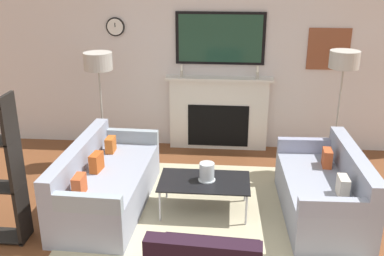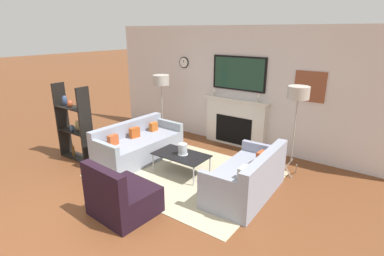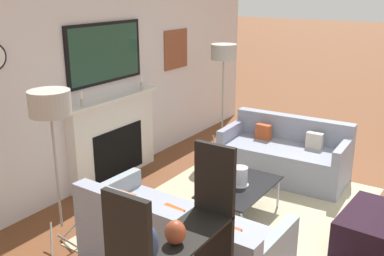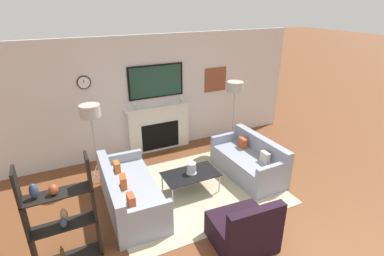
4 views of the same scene
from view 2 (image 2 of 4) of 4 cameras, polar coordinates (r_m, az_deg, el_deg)
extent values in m
plane|color=brown|center=(4.39, -21.08, -19.51)|extent=(60.00, 60.00, 0.00)
cube|color=silver|center=(6.94, 8.97, 7.60)|extent=(7.20, 0.07, 2.70)
cube|color=silver|center=(7.03, 8.22, 0.97)|extent=(1.48, 0.16, 1.08)
cube|color=black|center=(7.01, 7.83, -0.41)|extent=(0.91, 0.01, 0.65)
cube|color=silver|center=(6.87, 8.35, 5.39)|extent=(1.60, 0.22, 0.04)
cylinder|color=#B2AD9E|center=(7.10, 4.29, 6.52)|extent=(0.04, 0.04, 0.10)
cylinder|color=white|center=(7.08, 4.31, 7.27)|extent=(0.03, 0.03, 0.09)
cylinder|color=#B2AD9E|center=(6.60, 12.51, 5.24)|extent=(0.04, 0.04, 0.10)
cylinder|color=white|center=(6.58, 12.57, 6.05)|extent=(0.03, 0.03, 0.09)
cube|color=black|center=(6.85, 8.92, 10.24)|extent=(1.30, 0.04, 0.76)
cube|color=#1E4233|center=(6.83, 8.85, 10.23)|extent=(1.21, 0.01, 0.68)
cylinder|color=black|center=(7.65, -1.54, 12.38)|extent=(0.27, 0.02, 0.27)
cylinder|color=silver|center=(7.64, -1.61, 12.37)|extent=(0.24, 0.00, 0.24)
cube|color=black|center=(7.63, -1.62, 12.59)|extent=(0.01, 0.00, 0.06)
cube|color=brown|center=(6.32, 21.53, 7.35)|extent=(0.60, 0.02, 0.60)
cube|color=#B9AE8B|center=(5.73, -1.18, -8.76)|extent=(3.13, 2.46, 0.01)
cube|color=#9095A6|center=(6.38, -9.95, -3.93)|extent=(0.90, 1.89, 0.46)
cube|color=#9095A6|center=(6.49, -12.16, -0.10)|extent=(0.23, 1.87, 0.30)
cube|color=#8E9AA3|center=(6.85, -4.66, 0.69)|extent=(0.84, 0.13, 0.18)
cube|color=#8C98A1|center=(5.76, -16.61, -3.51)|extent=(0.84, 0.13, 0.18)
cube|color=#BB5B21|center=(6.71, -7.34, 0.26)|extent=(0.10, 0.19, 0.19)
cube|color=#B34D1C|center=(6.35, -10.88, -0.87)|extent=(0.13, 0.22, 0.21)
cube|color=#B94D26|center=(6.02, -14.82, -2.24)|extent=(0.10, 0.21, 0.21)
cube|color=#9095A6|center=(5.06, 10.00, -10.03)|extent=(0.86, 1.65, 0.46)
cube|color=#9095A6|center=(4.79, 13.79, -6.77)|extent=(0.21, 1.63, 0.33)
cube|color=#8D92A4|center=(4.30, 5.94, -10.40)|extent=(0.81, 0.13, 0.18)
cube|color=#8D91AB|center=(5.58, 13.44, -3.93)|extent=(0.81, 0.13, 0.18)
cube|color=beige|center=(4.58, 9.74, -8.53)|extent=(0.10, 0.21, 0.21)
cube|color=#B74D26|center=(5.18, 13.06, -5.48)|extent=(0.12, 0.21, 0.21)
cube|color=black|center=(4.65, -12.67, -13.29)|extent=(0.90, 0.85, 0.41)
cube|color=black|center=(4.28, -16.55, -10.04)|extent=(0.86, 0.19, 0.44)
cube|color=black|center=(5.61, -2.09, -5.11)|extent=(1.03, 0.60, 0.02)
cylinder|color=#B7B7BC|center=(5.79, -7.39, -6.58)|extent=(0.02, 0.02, 0.38)
cylinder|color=#B7B7BC|center=(5.24, 0.30, -9.19)|extent=(0.02, 0.02, 0.38)
cylinder|color=#B7B7BC|center=(6.14, -4.07, -4.97)|extent=(0.02, 0.02, 0.38)
cylinder|color=#B7B7BC|center=(5.63, 3.41, -7.20)|extent=(0.02, 0.02, 0.38)
cylinder|color=silver|center=(5.56, -1.77, -4.05)|extent=(0.17, 0.17, 0.21)
cylinder|color=silver|center=(5.58, -1.77, -4.50)|extent=(0.09, 0.09, 0.12)
cylinder|color=silver|center=(5.60, -1.76, -4.99)|extent=(0.20, 0.20, 0.01)
cylinder|color=#9E998E|center=(7.39, -4.79, -1.45)|extent=(0.09, 0.23, 0.26)
cylinder|color=#9E998E|center=(7.53, -5.65, -1.08)|extent=(0.17, 0.19, 0.26)
cylinder|color=#9E998E|center=(7.37, -6.26, -1.55)|extent=(0.23, 0.07, 0.26)
cylinder|color=#9E998E|center=(7.23, -5.73, 3.78)|extent=(0.02, 0.02, 1.13)
cylinder|color=#B2ADA3|center=(7.09, -5.91, 9.09)|extent=(0.38, 0.38, 0.23)
cylinder|color=#9E998E|center=(5.97, 19.22, -7.33)|extent=(0.09, 0.23, 0.28)
cylinder|color=#9E998E|center=(6.05, 17.67, -6.80)|extent=(0.17, 0.19, 0.28)
cylinder|color=#9E998E|center=(5.88, 17.60, -7.55)|extent=(0.23, 0.07, 0.28)
cylinder|color=#9E998E|center=(5.70, 18.88, -0.58)|extent=(0.02, 0.02, 1.20)
cylinder|color=#B2ADA3|center=(5.53, 19.62, 6.39)|extent=(0.38, 0.38, 0.22)
cube|color=black|center=(6.95, -23.45, 1.51)|extent=(0.04, 0.28, 1.57)
cube|color=black|center=(6.27, -19.53, 0.29)|extent=(0.04, 0.28, 1.57)
cube|color=black|center=(6.85, -20.86, -5.12)|extent=(0.86, 0.28, 0.02)
cube|color=black|center=(6.66, -21.41, -0.55)|extent=(0.86, 0.28, 0.01)
cube|color=black|center=(6.52, -21.92, 3.63)|extent=(0.86, 0.28, 0.02)
ellipsoid|color=navy|center=(6.71, -23.10, 4.85)|extent=(0.11, 0.11, 0.21)
ellipsoid|color=#9F4528|center=(6.53, -22.21, 4.31)|extent=(0.12, 0.12, 0.14)
cylinder|color=brown|center=(6.86, -21.64, -4.16)|extent=(0.05, 0.05, 0.21)
cylinder|color=brown|center=(6.81, -21.77, -3.12)|extent=(0.02, 0.02, 0.05)
ellipsoid|color=#314763|center=(6.60, -21.86, -0.02)|extent=(0.09, 0.09, 0.15)
ellipsoid|color=tan|center=(6.63, -21.02, 0.47)|extent=(0.10, 0.10, 0.22)
camera|label=1|loc=(2.97, -65.68, 10.23)|focal=42.00mm
camera|label=3|loc=(7.51, -39.56, 13.38)|focal=42.00mm
camera|label=4|loc=(5.32, -60.53, 17.85)|focal=28.00mm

